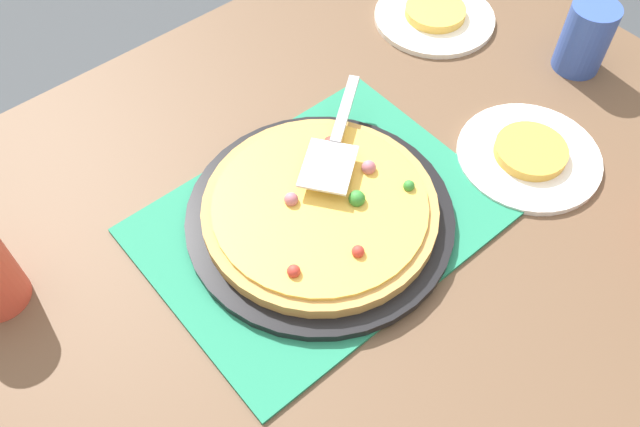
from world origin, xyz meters
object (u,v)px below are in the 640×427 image
Objects in this scene: served_slice_right at (531,151)px; pizza_server at (335,141)px; served_slice_left at (435,11)px; pizza at (320,208)px; plate_near_left at (434,17)px; cup_corner at (586,38)px; pizza_pan at (320,216)px; plate_far_right at (529,156)px.

served_slice_right is 0.30m from pizza_server.
served_slice_left and served_slice_right have the same top height.
pizza is 0.50m from plate_near_left.
pizza is at bearing -19.79° from served_slice_right.
cup_corner is at bearing 176.82° from pizza.
pizza_pan is 0.11m from pizza_server.
plate_near_left is (-0.45, -0.21, -0.03)m from pizza.
served_slice_right reaches higher than pizza_pan.
cup_corner reaches higher than pizza.
pizza is at bearing 25.15° from served_slice_left.
plate_near_left is (-0.46, -0.21, -0.01)m from pizza_pan.
pizza_server is (0.38, 0.15, 0.06)m from plate_near_left.
served_slice_right reaches higher than plate_far_right.
cup_corner is at bearing 169.31° from pizza_server.
pizza reaches higher than served_slice_left.
plate_near_left is at bearing -154.85° from pizza.
served_slice_left is (-0.45, -0.21, -0.01)m from pizza.
plate_far_right is at bearing 67.85° from served_slice_left.
pizza_server is at bearing -35.59° from plate_far_right.
served_slice_right is at bearing 144.41° from pizza_server.
pizza_pan is 0.50m from plate_near_left.
pizza is 3.00× the size of served_slice_left.
served_slice_left is (0.00, -0.00, 0.01)m from plate_near_left.
cup_corner is at bearing 111.28° from plate_near_left.
pizza is 0.10m from pizza_server.
pizza_server reaches higher than served_slice_right.
plate_near_left is 1.05× the size of pizza_server.
cup_corner reaches higher than plate_near_left.
served_slice_right is (0.13, 0.33, 0.01)m from plate_near_left.
cup_corner is (-0.23, -0.08, 0.04)m from served_slice_right.
pizza_server reaches higher than plate_far_right.
plate_far_right is 1.05× the size of pizza_server.
cup_corner is at bearing -159.66° from plate_far_right.
pizza_pan is 1.15× the size of pizza.
pizza_server is at bearing -143.36° from pizza_pan.
cup_corner is (-0.10, 0.24, 0.06)m from plate_near_left.
plate_far_right is 2.00× the size of served_slice_left.
cup_corner is at bearing 176.81° from pizza_pan.
plate_near_left is at bearing -112.15° from served_slice_right.
served_slice_right is at bearing 160.22° from pizza_pan.
plate_far_right is at bearing 67.85° from plate_near_left.
cup_corner reaches higher than served_slice_left.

